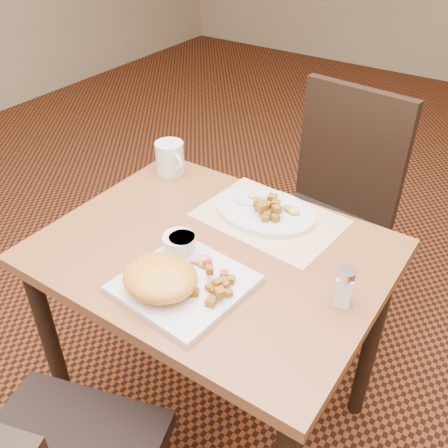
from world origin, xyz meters
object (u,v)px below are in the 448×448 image
plate_oval (265,211)px  coffee_mug (170,158)px  plate_square (184,284)px  table (213,279)px  salt_shaker (344,287)px  chair_far (330,206)px

plate_oval → coffee_mug: (-0.39, 0.04, 0.04)m
plate_square → table: bearing=100.3°
table → plate_oval: (0.03, 0.22, 0.12)m
table → salt_shaker: 0.40m
chair_far → salt_shaker: 0.79m
plate_oval → coffee_mug: bearing=173.7°
chair_far → plate_oval: (-0.03, -0.46, 0.22)m
salt_shaker → coffee_mug: (-0.72, 0.26, 0.00)m
plate_oval → plate_square: bearing=-90.6°
coffee_mug → plate_square: bearing=-47.7°
plate_square → plate_oval: (0.00, 0.38, 0.00)m
plate_square → salt_shaker: (0.34, 0.16, 0.04)m
plate_square → chair_far: bearing=87.8°
chair_far → plate_square: 0.87m
chair_far → salt_shaker: bearing=120.3°
chair_far → salt_shaker: (0.31, -0.68, 0.26)m
coffee_mug → chair_far: bearing=45.1°
table → salt_shaker: (0.37, -0.00, 0.16)m
plate_square → salt_shaker: size_ratio=2.80×
plate_square → plate_oval: 0.38m
plate_oval → coffee_mug: size_ratio=2.52×
table → coffee_mug: 0.47m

